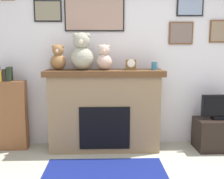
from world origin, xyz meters
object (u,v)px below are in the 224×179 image
at_px(fireplace, 105,109).
at_px(teddy_bear_grey, 58,59).
at_px(tv_stand, 218,134).
at_px(mantel_clock, 131,65).
at_px(teddy_bear_brown, 82,53).
at_px(candle_jar, 154,66).
at_px(bookshelf, 11,113).
at_px(television, 220,108).
at_px(teddy_bear_tan, 104,59).

bearing_deg(fireplace, teddy_bear_grey, -178.35).
xyz_separation_m(tv_stand, mantel_clock, (-1.26, 0.06, 0.99)).
bearing_deg(teddy_bear_brown, teddy_bear_grey, 179.96).
bearing_deg(candle_jar, fireplace, 178.53).
height_order(candle_jar, mantel_clock, mantel_clock).
relative_size(bookshelf, teddy_bear_brown, 2.36).
relative_size(tv_stand, teddy_bear_grey, 1.83).
height_order(tv_stand, candle_jar, candle_jar).
bearing_deg(teddy_bear_brown, tv_stand, -1.72).
bearing_deg(tv_stand, television, -90.00).
relative_size(television, candle_jar, 4.75).
distance_m(bookshelf, teddy_bear_tan, 1.53).
height_order(mantel_clock, teddy_bear_brown, teddy_bear_brown).
height_order(fireplace, teddy_bear_tan, teddy_bear_tan).
bearing_deg(tv_stand, teddy_bear_brown, 178.28).
bearing_deg(mantel_clock, candle_jar, 0.33).
xyz_separation_m(tv_stand, teddy_bear_brown, (-1.93, 0.06, 1.15)).
height_order(tv_stand, teddy_bear_tan, teddy_bear_tan).
distance_m(tv_stand, candle_jar, 1.35).
height_order(fireplace, teddy_bear_brown, teddy_bear_brown).
xyz_separation_m(fireplace, television, (1.62, -0.08, 0.03)).
relative_size(candle_jar, teddy_bear_tan, 0.32).
bearing_deg(candle_jar, mantel_clock, -179.67).
distance_m(fireplace, candle_jar, 0.93).
distance_m(bookshelf, mantel_clock, 1.83).
bearing_deg(television, tv_stand, 90.00).
distance_m(television, teddy_bear_grey, 2.36).
distance_m(mantel_clock, teddy_bear_grey, 1.00).
distance_m(candle_jar, mantel_clock, 0.33).
relative_size(fireplace, candle_jar, 14.83).
bearing_deg(fireplace, teddy_bear_brown, -176.57).
distance_m(teddy_bear_grey, teddy_bear_tan, 0.63).
distance_m(tv_stand, mantel_clock, 1.60).
bearing_deg(teddy_bear_grey, fireplace, 1.65).
bearing_deg(teddy_bear_brown, fireplace, 3.43).
xyz_separation_m(tv_stand, teddy_bear_tan, (-1.63, 0.06, 1.07)).
bearing_deg(tv_stand, mantel_clock, 177.42).
bearing_deg(teddy_bear_tan, mantel_clock, -0.22).
height_order(fireplace, mantel_clock, mantel_clock).
xyz_separation_m(mantel_clock, teddy_bear_tan, (-0.37, 0.00, 0.08)).
relative_size(television, teddy_bear_grey, 1.50).
bearing_deg(candle_jar, teddy_bear_grey, -179.98).
xyz_separation_m(bookshelf, tv_stand, (2.95, -0.10, -0.31)).
height_order(tv_stand, television, television).
xyz_separation_m(candle_jar, teddy_bear_grey, (-1.32, -0.00, 0.10)).
bearing_deg(fireplace, mantel_clock, -3.06).
xyz_separation_m(tv_stand, television, (0.00, -0.00, 0.39)).
relative_size(fireplace, teddy_bear_tan, 4.69).
bearing_deg(teddy_bear_brown, bookshelf, 177.64).
bearing_deg(candle_jar, teddy_bear_brown, -179.96).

